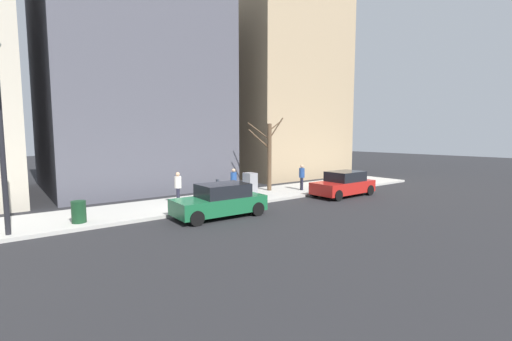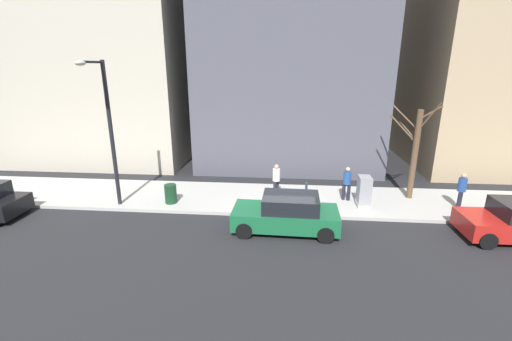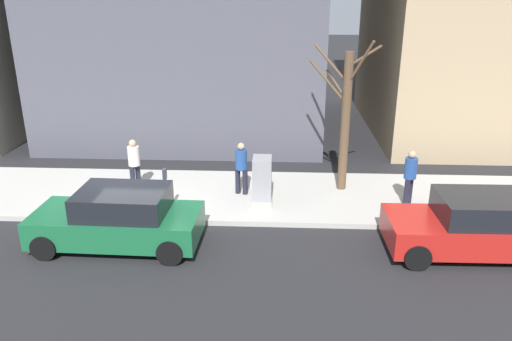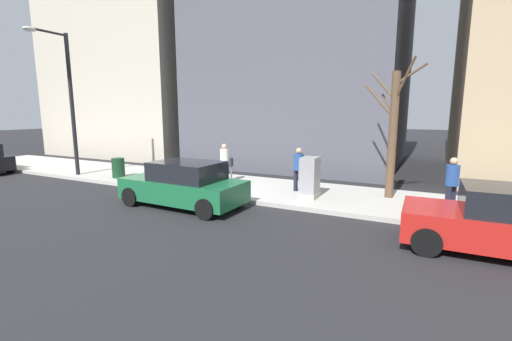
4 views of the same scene
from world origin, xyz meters
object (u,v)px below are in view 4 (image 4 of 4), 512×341
(office_block_center, at_px, (308,47))
(parked_car_red, at_px, (510,223))
(streetlamp, at_px, (65,92))
(parking_meter, at_px, (231,172))
(utility_box, at_px, (310,178))
(parked_car_green, at_px, (184,185))
(pedestrian_near_meter, at_px, (452,182))
(pedestrian_far_corner, at_px, (224,161))
(pedestrian_midblock, at_px, (299,167))
(bare_tree, at_px, (392,130))
(trash_bin, at_px, (118,168))

(office_block_center, bearing_deg, parked_car_red, -144.15)
(streetlamp, bearing_deg, parking_meter, -88.90)
(streetlamp, xyz_separation_m, office_block_center, (10.89, -7.86, 3.11))
(utility_box, height_order, streetlamp, streetlamp)
(parked_car_green, bearing_deg, utility_box, -53.29)
(pedestrian_near_meter, xyz_separation_m, pedestrian_far_corner, (0.71, 8.41, 0.00))
(parking_meter, distance_m, pedestrian_midblock, 2.55)
(pedestrian_midblock, bearing_deg, utility_box, 148.99)
(bare_tree, bearing_deg, trash_bin, 98.56)
(parked_car_red, relative_size, pedestrian_far_corner, 2.55)
(utility_box, height_order, pedestrian_midblock, pedestrian_midblock)
(parking_meter, bearing_deg, trash_bin, 85.93)
(pedestrian_near_meter, height_order, pedestrian_midblock, same)
(utility_box, bearing_deg, trash_bin, 92.54)
(parked_car_green, height_order, bare_tree, bare_tree)
(parked_car_green, height_order, utility_box, utility_box)
(utility_box, xyz_separation_m, trash_bin, (-0.40, 9.02, -0.25))
(pedestrian_near_meter, distance_m, office_block_center, 13.88)
(utility_box, distance_m, office_block_center, 12.22)
(bare_tree, height_order, office_block_center, office_block_center)
(parked_car_red, bearing_deg, office_block_center, 34.98)
(parked_car_red, distance_m, trash_bin, 14.52)
(parking_meter, height_order, office_block_center, office_block_center)
(parked_car_red, relative_size, pedestrian_near_meter, 2.55)
(streetlamp, bearing_deg, pedestrian_near_meter, -85.69)
(bare_tree, xyz_separation_m, pedestrian_near_meter, (-1.16, -1.85, -1.42))
(parking_meter, bearing_deg, parked_car_green, 152.99)
(parking_meter, distance_m, trash_bin, 6.35)
(parked_car_green, height_order, trash_bin, parked_car_green)
(pedestrian_midblock, height_order, office_block_center, office_block_center)
(pedestrian_near_meter, bearing_deg, streetlamp, 129.65)
(parked_car_green, relative_size, pedestrian_near_meter, 2.56)
(trash_bin, bearing_deg, parked_car_green, -110.92)
(bare_tree, xyz_separation_m, trash_bin, (-1.73, 11.51, -1.91))
(bare_tree, relative_size, pedestrian_far_corner, 2.84)
(streetlamp, bearing_deg, bare_tree, -80.40)
(bare_tree, height_order, pedestrian_midblock, bare_tree)
(pedestrian_near_meter, distance_m, pedestrian_far_corner, 8.44)
(pedestrian_near_meter, bearing_deg, parked_car_red, -123.42)
(streetlamp, xyz_separation_m, bare_tree, (2.35, -13.89, -1.51))
(bare_tree, bearing_deg, pedestrian_far_corner, 93.97)
(parking_meter, bearing_deg, bare_tree, -67.17)
(pedestrian_near_meter, bearing_deg, pedestrian_midblock, 119.26)
(pedestrian_midblock, bearing_deg, trash_bin, 22.83)
(utility_box, bearing_deg, parking_meter, 107.51)
(pedestrian_far_corner, bearing_deg, parked_car_red, -80.88)
(parked_car_green, bearing_deg, bare_tree, -56.09)
(office_block_center, bearing_deg, pedestrian_near_meter, -140.91)
(parked_car_red, bearing_deg, pedestrian_far_corner, 69.73)
(bare_tree, xyz_separation_m, pedestrian_far_corner, (-0.46, 6.56, -1.42))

